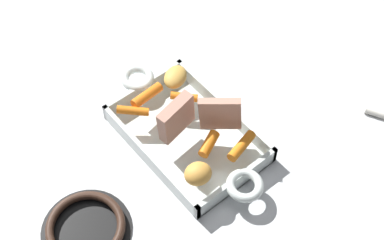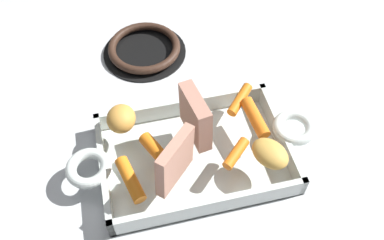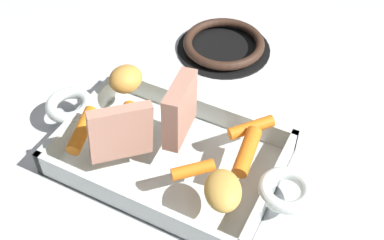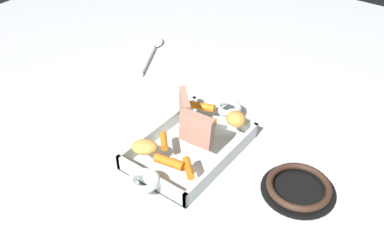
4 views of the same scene
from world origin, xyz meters
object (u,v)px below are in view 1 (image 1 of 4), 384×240
baby_carrot_southwest (184,97)px  baby_carrot_northwest (147,95)px  baby_carrot_northeast (133,111)px  roast_slice_thin (176,118)px  baby_carrot_center_left (207,145)px  potato_corner (175,77)px  roasting_dish (188,134)px  potato_near_roast (198,174)px  roast_slice_thick (220,114)px  baby_carrot_southeast (242,146)px  stove_burner_rear (86,228)px

baby_carrot_southwest → baby_carrot_northwest: size_ratio=0.76×
baby_carrot_northwest → baby_carrot_northeast: bearing=105.2°
roast_slice_thin → baby_carrot_center_left: bearing=-165.9°
baby_carrot_northeast → potato_corner: potato_corner is taller
roast_slice_thin → potato_corner: bearing=-37.5°
roasting_dish → baby_carrot_southwest: 0.07m
potato_near_roast → roast_slice_thick: bearing=-59.2°
baby_carrot_northeast → baby_carrot_southwest: bearing=-110.3°
baby_carrot_southeast → baby_carrot_center_left: size_ratio=1.34×
stove_burner_rear → potato_corner: bearing=-66.1°
roast_slice_thick → potato_near_roast: (-0.06, 0.10, -0.02)m
roast_slice_thick → roast_slice_thin: 0.08m
potato_corner → roast_slice_thick: bearing=178.2°
baby_carrot_northeast → stove_burner_rear: baby_carrot_northeast is taller
roast_slice_thin → potato_corner: roast_slice_thin is taller
baby_carrot_northeast → potato_near_roast: potato_near_roast is taller
roast_slice_thick → potato_near_roast: size_ratio=1.55×
roast_slice_thin → stove_burner_rear: roast_slice_thin is taller
roasting_dish → stove_burner_rear: size_ratio=2.44×
roast_slice_thin → potato_corner: (0.09, -0.07, -0.02)m
baby_carrot_center_left → potato_near_roast: bearing=126.1°
baby_carrot_southwest → potato_near_roast: potato_near_roast is taller
stove_burner_rear → baby_carrot_southeast: bearing=-102.2°
potato_corner → potato_near_roast: 0.23m
roast_slice_thick → stove_burner_rear: bearing=89.7°
baby_carrot_southeast → baby_carrot_northeast: baby_carrot_southeast is taller
roast_slice_thick → roast_slice_thin: size_ratio=1.00×
roast_slice_thin → baby_carrot_center_left: 0.07m
roasting_dish → stove_burner_rear: 0.26m
roasting_dish → roast_slice_thick: 0.09m
roast_slice_thick → baby_carrot_southeast: roast_slice_thick is taller
potato_near_roast → stove_burner_rear: size_ratio=0.31×
baby_carrot_southeast → baby_carrot_northwest: (0.20, 0.06, 0.00)m
baby_carrot_center_left → potato_corner: (0.16, -0.05, 0.00)m
potato_corner → baby_carrot_southwest: bearing=161.7°
roasting_dish → baby_carrot_center_left: bearing=175.6°
roast_slice_thick → potato_corner: roast_slice_thick is taller
roast_slice_thick → baby_carrot_southeast: size_ratio=1.11×
baby_carrot_southwest → roast_slice_thick: bearing=-173.2°
baby_carrot_center_left → roast_slice_thick: bearing=-65.7°
baby_carrot_southeast → baby_carrot_northeast: size_ratio=1.13×
baby_carrot_southeast → baby_carrot_center_left: 0.06m
roast_slice_thin → baby_carrot_center_left: (-0.07, -0.02, -0.03)m
roast_slice_thick → baby_carrot_southeast: 0.07m
baby_carrot_southwest → potato_near_roast: (-0.15, 0.09, 0.01)m
baby_carrot_southeast → stove_burner_rear: size_ratio=0.44×
potato_corner → stove_burner_rear: bearing=113.9°
baby_carrot_southeast → potato_near_roast: bearing=89.1°
baby_carrot_northeast → roast_slice_thin: bearing=-154.3°
roast_slice_thin → roasting_dish: bearing=-104.5°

